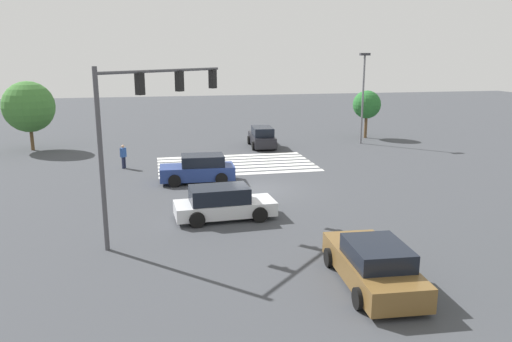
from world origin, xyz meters
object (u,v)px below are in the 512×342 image
object	(u,v)px
car_1	(373,265)
car_2	(262,137)
traffic_signal_mast	(147,110)
tree_corner_b	(367,105)
car_3	(199,169)
pedestrian	(123,155)
car_0	(223,203)
street_light_pole_a	(363,89)
tree_corner_c	(29,107)

from	to	relation	value
car_1	car_2	xyz separation A→B (m)	(-1.79, -24.49, 0.08)
traffic_signal_mast	tree_corner_b	distance (m)	27.72
car_3	pedestrian	bearing A→B (deg)	-43.39
car_0	car_2	distance (m)	17.81
car_2	traffic_signal_mast	bearing A→B (deg)	157.92
traffic_signal_mast	car_2	size ratio (longest dim) A/B	1.54
street_light_pole_a	car_3	bearing A→B (deg)	34.80
street_light_pole_a	traffic_signal_mast	bearing A→B (deg)	46.31
pedestrian	street_light_pole_a	size ratio (longest dim) A/B	0.21
car_3	pedestrian	size ratio (longest dim) A/B	2.78
car_2	tree_corner_b	xyz separation A→B (m)	(-9.91, -2.47, 2.14)
car_1	tree_corner_c	bearing A→B (deg)	34.09
traffic_signal_mast	tree_corner_c	xyz separation A→B (m)	(8.91, -20.32, -1.75)
car_0	car_2	xyz separation A→B (m)	(-5.55, -16.92, 0.06)
street_light_pole_a	car_1	bearing A→B (deg)	67.39
pedestrian	tree_corner_b	world-z (taller)	tree_corner_b
car_0	pedestrian	distance (m)	12.34
pedestrian	tree_corner_c	bearing A→B (deg)	174.98
car_1	car_3	distance (m)	14.98
car_2	tree_corner_c	distance (m)	17.94
tree_corner_b	tree_corner_c	size ratio (longest dim) A/B	0.79
tree_corner_c	pedestrian	bearing A→B (deg)	132.21
traffic_signal_mast	street_light_pole_a	xyz separation A→B (m)	(-17.04, -17.84, -0.65)
car_2	tree_corner_c	size ratio (longest dim) A/B	0.84
car_3	tree_corner_b	xyz separation A→B (m)	(-15.90, -12.57, 2.16)
street_light_pole_a	tree_corner_c	xyz separation A→B (m)	(25.96, -2.47, -1.09)
pedestrian	tree_corner_c	world-z (taller)	tree_corner_c
car_0	street_light_pole_a	size ratio (longest dim) A/B	0.62
tree_corner_b	traffic_signal_mast	bearing A→B (deg)	47.70
car_3	street_light_pole_a	size ratio (longest dim) A/B	0.59
tree_corner_b	tree_corner_c	world-z (taller)	tree_corner_c
car_1	pedestrian	world-z (taller)	pedestrian
car_3	pedestrian	distance (m)	6.33
traffic_signal_mast	car_0	xyz separation A→B (m)	(-3.14, -1.06, -4.37)
traffic_signal_mast	tree_corner_c	size ratio (longest dim) A/B	1.30
car_3	street_light_pole_a	xyz separation A→B (m)	(-14.35, -9.97, 3.67)
tree_corner_b	tree_corner_c	xyz separation A→B (m)	(27.51, 0.13, 0.42)
car_0	pedestrian	size ratio (longest dim) A/B	2.95
car_1	tree_corner_b	distance (m)	29.47
pedestrian	tree_corner_c	xyz separation A→B (m)	(7.18, -7.92, 2.49)
car_2	street_light_pole_a	bearing A→B (deg)	-87.21
car_2	car_0	bearing A→B (deg)	165.56
car_3	street_light_pole_a	distance (m)	17.85
car_1	tree_corner_b	size ratio (longest dim) A/B	1.21
street_light_pole_a	car_2	bearing A→B (deg)	-0.92
car_0	tree_corner_b	distance (m)	24.90
traffic_signal_mast	pedestrian	distance (m)	13.21
traffic_signal_mast	tree_corner_c	distance (m)	22.25
street_light_pole_a	tree_corner_b	xyz separation A→B (m)	(-1.55, -2.60, -1.51)
car_1	tree_corner_b	bearing A→B (deg)	-19.89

